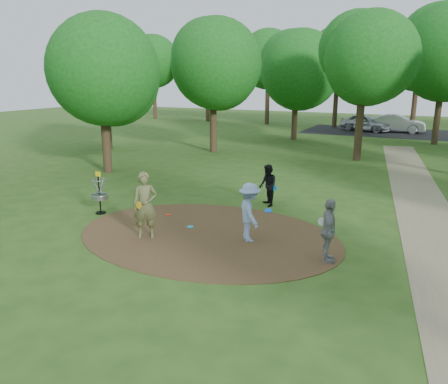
% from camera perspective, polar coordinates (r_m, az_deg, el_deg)
% --- Properties ---
extents(ground, '(100.00, 100.00, 0.00)m').
position_cam_1_polar(ground, '(13.63, -2.22, -5.64)').
color(ground, '#2D5119').
rests_on(ground, ground).
extents(dirt_clearing, '(8.40, 8.40, 0.02)m').
position_cam_1_polar(dirt_clearing, '(13.62, -2.22, -5.60)').
color(dirt_clearing, '#47301C').
rests_on(dirt_clearing, ground).
extents(footpath, '(7.55, 39.89, 0.01)m').
position_cam_1_polar(footpath, '(14.08, 26.29, -6.52)').
color(footpath, '#8C7A5B').
rests_on(footpath, ground).
extents(parking_lot, '(14.00, 8.00, 0.01)m').
position_cam_1_polar(parking_lot, '(41.72, 20.36, 7.33)').
color(parking_lot, black).
rests_on(parking_lot, ground).
extents(player_observer_with_disc, '(0.89, 0.79, 2.04)m').
position_cam_1_polar(player_observer_with_disc, '(13.34, -10.26, -1.70)').
color(player_observer_with_disc, '#5F6439').
rests_on(player_observer_with_disc, ground).
extents(player_throwing_with_disc, '(1.34, 1.30, 1.77)m').
position_cam_1_polar(player_throwing_with_disc, '(12.90, 3.36, -2.68)').
color(player_throwing_with_disc, '#99B2E4').
rests_on(player_throwing_with_disc, ground).
extents(player_walking_with_disc, '(0.95, 0.98, 1.59)m').
position_cam_1_polar(player_walking_with_disc, '(16.55, 5.74, 0.86)').
color(player_walking_with_disc, black).
rests_on(player_walking_with_disc, ground).
extents(player_waiting_with_disc, '(0.69, 1.09, 1.73)m').
position_cam_1_polar(player_waiting_with_disc, '(11.77, 13.49, -4.94)').
color(player_waiting_with_disc, gray).
rests_on(player_waiting_with_disc, ground).
extents(disc_ground_cyan, '(0.22, 0.22, 0.02)m').
position_cam_1_polar(disc_ground_cyan, '(14.30, -4.44, -4.55)').
color(disc_ground_cyan, '#1CBBE0').
rests_on(disc_ground_cyan, dirt_clearing).
extents(disc_ground_red, '(0.22, 0.22, 0.02)m').
position_cam_1_polar(disc_ground_red, '(15.60, -7.27, -2.97)').
color(disc_ground_red, red).
rests_on(disc_ground_red, dirt_clearing).
extents(car_left, '(4.88, 3.28, 1.54)m').
position_cam_1_polar(car_left, '(41.85, 18.06, 8.60)').
color(car_left, '#A3A6AB').
rests_on(car_left, ground).
extents(car_right, '(4.80, 1.74, 1.57)m').
position_cam_1_polar(car_right, '(41.93, 21.63, 8.33)').
color(car_right, '#A1A4A9').
rests_on(car_right, ground).
extents(disc_golf_basket, '(0.63, 0.63, 1.54)m').
position_cam_1_polar(disc_golf_basket, '(16.12, -15.99, 0.28)').
color(disc_golf_basket, black).
rests_on(disc_golf_basket, ground).
extents(tree_ring, '(37.40, 46.09, 9.65)m').
position_cam_1_polar(tree_ring, '(21.80, 13.92, 15.59)').
color(tree_ring, '#332316').
rests_on(tree_ring, ground).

